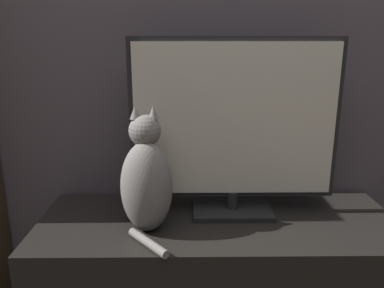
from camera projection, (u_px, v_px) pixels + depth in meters
The scene contains 4 objects.
wall_back at pixel (216, 14), 1.49m from camera, with size 4.80×0.05×2.60m.
tv_stand at pixel (217, 283), 1.47m from camera, with size 1.34×0.50×0.55m.
tv at pixel (234, 127), 1.38m from camera, with size 0.77×0.18×0.66m.
cat at pixel (146, 181), 1.29m from camera, with size 0.19×0.29×0.44m.
Camera 1 is at (-0.11, -0.34, 1.19)m, focal length 35.00 mm.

